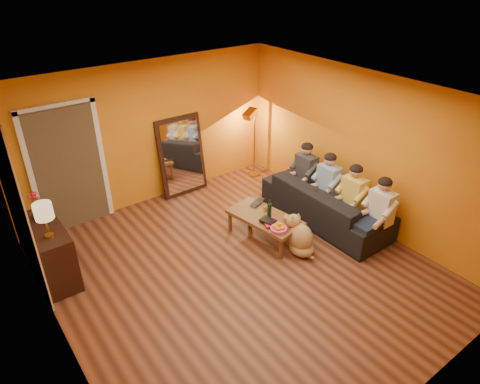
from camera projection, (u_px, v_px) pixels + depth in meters
room_shell at (226, 184)px, 6.00m from camera, size 5.00×5.50×2.60m
white_accent at (13, 198)px, 5.67m from camera, size 0.02×1.90×2.58m
doorway_recess at (66, 167)px, 7.06m from camera, size 1.06×0.30×2.10m
door_jamb_left at (32, 179)px, 6.68m from camera, size 0.08×0.06×2.20m
door_jamb_right at (102, 161)px, 7.27m from camera, size 0.08×0.06×2.20m
door_header at (55, 106)px, 6.45m from camera, size 1.22×0.06×0.08m
mirror_frame at (182, 156)px, 8.13m from camera, size 0.92×0.27×1.51m
mirror_glass at (183, 157)px, 8.10m from camera, size 0.78×0.21×1.35m
sideboard at (51, 251)px, 6.09m from camera, size 0.44×1.18×0.85m
table_lamp at (46, 221)px, 5.54m from camera, size 0.24×0.24×0.51m
sofa at (326, 203)px, 7.41m from camera, size 2.37×0.93×0.69m
coffee_table at (264, 227)px, 7.01m from camera, size 0.81×1.31×0.42m
floor_lamp at (254, 143)px, 8.76m from camera, size 0.36×0.32×1.44m
dog at (300, 235)px, 6.60m from camera, size 0.45×0.62×0.67m
person_far_left at (380, 212)px, 6.65m from camera, size 0.70×0.44×1.22m
person_mid_left at (353, 198)px, 7.04m from camera, size 0.70×0.44×1.22m
person_mid_right at (328, 185)px, 7.42m from camera, size 0.70×0.44×1.22m
person_far_right at (306, 174)px, 7.80m from camera, size 0.70×0.44×1.22m
fruit_bowl at (279, 227)px, 6.50m from camera, size 0.26×0.26×0.16m
wine_bottle at (270, 208)px, 6.83m from camera, size 0.07×0.07×0.31m
tumbler at (266, 208)px, 7.04m from camera, size 0.11×0.11×0.09m
laptop at (260, 203)px, 7.24m from camera, size 0.40×0.33×0.03m
book_lower at (264, 225)px, 6.67m from camera, size 0.20×0.27×0.02m
book_mid at (264, 223)px, 6.67m from camera, size 0.29×0.33×0.02m
book_upper at (265, 223)px, 6.64m from camera, size 0.23×0.27×0.02m
vase at (37, 213)px, 6.01m from camera, size 0.19×0.19×0.20m
flowers at (33, 198)px, 5.88m from camera, size 0.17×0.17×0.45m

